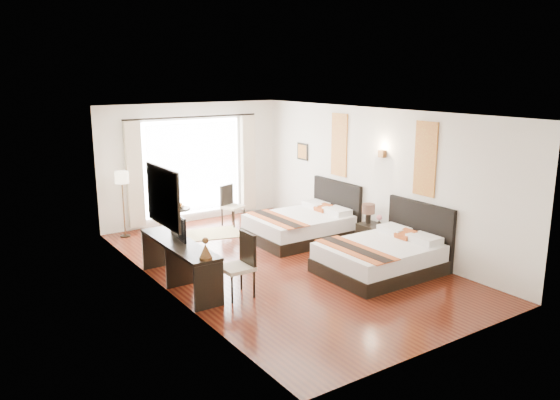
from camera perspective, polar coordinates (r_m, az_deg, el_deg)
floor at (r=10.19m, az=0.13°, el=-6.74°), size 4.50×7.50×0.01m
ceiling at (r=9.61m, az=0.14°, el=9.14°), size 4.50×7.50×0.02m
wall_headboard at (r=11.19m, az=9.72°, el=2.33°), size 0.01×7.50×2.80m
wall_desk at (r=8.78m, az=-12.10°, el=-0.72°), size 0.01×7.50×2.80m
wall_window at (r=13.03m, az=-9.13°, el=3.85°), size 4.50×0.01×2.80m
wall_entry at (r=7.11m, az=17.31°, el=-4.26°), size 4.50×0.01×2.80m
window_glass at (r=13.03m, az=-9.09°, el=3.41°), size 2.40×0.02×2.20m
sheer_curtain at (r=12.98m, az=-8.98°, el=3.37°), size 2.30×0.02×2.10m
drape_left at (r=12.41m, az=-14.97°, el=2.56°), size 0.35×0.14×2.35m
drape_right at (r=13.61m, az=-3.36°, el=3.87°), size 0.35×0.14×2.35m
art_panel_near at (r=10.18m, az=14.95°, el=4.16°), size 0.03×0.50×1.35m
art_panel_far at (r=11.89m, az=6.20°, el=5.75°), size 0.03×0.50×1.35m
wall_sconce at (r=10.87m, az=10.63°, el=4.76°), size 0.10×0.14×0.14m
mirror_frame at (r=8.81m, az=-12.14°, el=0.33°), size 0.04×1.25×0.95m
mirror_glass at (r=8.82m, az=-11.99°, el=0.35°), size 0.01×1.12×0.82m
bed_near at (r=9.89m, az=10.72°, el=-5.73°), size 2.05×1.60×1.15m
bed_far at (r=11.63m, az=2.38°, el=-2.64°), size 2.07×1.61×1.16m
nightstand at (r=11.10m, az=9.60°, el=-3.83°), size 0.43×0.53×0.51m
table_lamp at (r=11.06m, az=9.22°, el=-1.07°), size 0.26×0.26×0.41m
vase at (r=10.92m, az=10.30°, el=-2.47°), size 0.13×0.13×0.13m
console_desk at (r=9.21m, az=-10.46°, el=-6.62°), size 0.50×2.20×0.76m
television at (r=9.24m, az=-11.05°, el=-2.76°), size 0.16×0.74×0.42m
bronze_figurine at (r=8.18m, az=-7.79°, el=-5.17°), size 0.20×0.20×0.30m
desk_chair at (r=8.72m, az=-4.41°, el=-8.06°), size 0.47×0.47×1.01m
floor_lamp at (r=12.04m, az=-16.19°, el=1.82°), size 0.29×0.29×1.44m
side_table at (r=12.25m, az=-10.48°, el=-2.12°), size 0.49×0.49×0.57m
fruit_bowl at (r=12.16m, az=-10.45°, el=-0.72°), size 0.25×0.25×0.05m
window_chair at (r=12.74m, az=-4.98°, el=-1.37°), size 0.55×0.55×0.93m
jute_rug at (r=12.14m, az=-7.35°, el=-3.52°), size 1.51×1.20×0.01m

